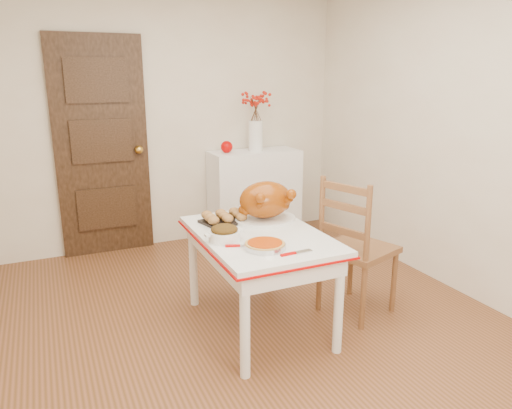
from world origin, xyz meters
name	(u,v)px	position (x,y,z in m)	size (l,w,h in m)	color
floor	(255,328)	(0.00, 0.00, 0.00)	(3.50, 4.00, 0.00)	#593416
wall_back	(173,121)	(0.00, 2.00, 1.25)	(3.50, 0.00, 2.50)	silver
wall_right	(462,135)	(1.75, 0.00, 1.25)	(0.00, 4.00, 2.50)	silver
door_back	(102,148)	(-0.70, 1.97, 1.03)	(0.85, 0.06, 2.06)	black
sideboard	(255,194)	(0.79, 1.78, 0.47)	(0.93, 0.41, 0.93)	white
kitchen_table	(259,280)	(0.04, 0.02, 0.34)	(0.79, 1.15, 0.69)	white
chair_oak	(359,246)	(0.79, -0.07, 0.51)	(0.45, 0.45, 1.02)	brown
berry_vase	(256,120)	(0.81, 1.78, 1.25)	(0.33, 0.33, 0.64)	white
apple	(227,147)	(0.49, 1.78, 0.99)	(0.12, 0.12, 0.12)	#B70201
turkey_platter	(265,202)	(0.19, 0.23, 0.83)	(0.45, 0.36, 0.28)	#973B04
pumpkin_pie	(265,244)	(-0.05, -0.27, 0.72)	(0.25, 0.25, 0.05)	#AA3204
stuffing_dish	(224,233)	(-0.23, -0.04, 0.74)	(0.25, 0.20, 0.10)	#573A0D
rolls_tray	(224,217)	(-0.09, 0.32, 0.73)	(0.30, 0.23, 0.08)	#A66835
pie_server	(296,252)	(0.08, -0.42, 0.70)	(0.21, 0.06, 0.01)	silver
carving_knife	(246,245)	(-0.14, -0.19, 0.70)	(0.25, 0.06, 0.01)	silver
drinking_glass	(245,207)	(0.11, 0.43, 0.75)	(0.07, 0.07, 0.12)	white
shaker_pair	(264,206)	(0.28, 0.44, 0.74)	(0.09, 0.04, 0.09)	white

